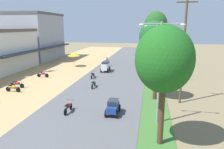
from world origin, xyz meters
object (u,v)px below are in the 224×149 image
parked_motorbike_fourth (17,84)px  median_tree_fourth (156,26)px  utility_pole_far (183,50)px  motorbike_ahead_third (93,83)px  vendor_umbrella (74,54)px  motorbike_ahead_fourth (93,74)px  utility_pole_near (165,41)px  median_tree_nearest (164,60)px  motorbike_ahead_fifth (107,62)px  car_hatchback_yellow (139,58)px  streetlamp_far (154,41)px  motorbike_ahead_second (68,107)px  car_van_white (106,66)px  parked_motorbike_fifth (43,74)px  streetlamp_near (160,67)px  parked_motorbike_third (13,88)px  median_tree_second (157,51)px  median_tree_third (153,37)px  car_hatchback_blue (113,106)px  streetlamp_mid (156,50)px  streetlamp_farthest (154,37)px

parked_motorbike_fourth → median_tree_fourth: bearing=51.2°
utility_pole_far → motorbike_ahead_third: 11.13m
utility_pole_far → vendor_umbrella: bearing=136.2°
vendor_umbrella → motorbike_ahead_fourth: vendor_umbrella is taller
utility_pole_near → median_tree_nearest: bearing=-93.7°
utility_pole_far → motorbike_ahead_fifth: bearing=121.7°
median_tree_nearest → car_hatchback_yellow: 31.96m
streetlamp_far → motorbike_ahead_second: (-7.44, -29.43, -3.70)m
median_tree_nearest → car_van_white: (-7.89, 20.52, -4.34)m
streetlamp_far → car_van_white: bearing=-121.9°
parked_motorbike_fifth → streetlamp_near: (15.88, -12.08, 3.87)m
median_tree_nearest → parked_motorbike_fourth: bearing=149.8°
parked_motorbike_third → median_tree_second: bearing=1.9°
median_tree_second → median_tree_third: bearing=91.5°
parked_motorbike_third → motorbike_ahead_fourth: motorbike_ahead_fourth is taller
streetlamp_far → motorbike_ahead_fifth: size_ratio=4.03×
parked_motorbike_third → motorbike_ahead_fifth: 18.90m
parked_motorbike_fifth → vendor_umbrella: bearing=80.3°
median_tree_fourth → car_hatchback_blue: bearing=-98.2°
median_tree_second → car_hatchback_yellow: bearing=97.0°
streetlamp_mid → car_van_white: 10.26m
streetlamp_farthest → motorbike_ahead_third: bearing=-102.0°
car_hatchback_yellow → motorbike_ahead_second: bearing=-99.2°
car_van_white → motorbike_ahead_fourth: bearing=-101.0°
median_tree_nearest → utility_pole_far: 8.21m
median_tree_second → motorbike_ahead_fifth: median_tree_second is taller
car_hatchback_blue → motorbike_ahead_third: (-3.69, 7.36, -0.17)m
streetlamp_mid → car_hatchback_blue: (-3.60, -10.84, -3.63)m
parked_motorbike_fifth → vendor_umbrella: size_ratio=0.71×
median_tree_fourth → car_hatchback_blue: size_ratio=5.03×
streetlamp_mid → motorbike_ahead_fifth: streetlamp_mid is taller
median_tree_second → motorbike_ahead_second: median_tree_second is taller
parked_motorbike_fifth → utility_pole_near: bearing=41.7°
parked_motorbike_fifth → car_van_white: car_van_white is taller
streetlamp_farthest → median_tree_third: bearing=-90.8°
parked_motorbike_third → parked_motorbike_fifth: (-0.17, 7.09, 0.00)m
streetlamp_farthest → median_tree_second: bearing=-90.2°
motorbike_ahead_fourth → vendor_umbrella: bearing=125.6°
motorbike_ahead_second → motorbike_ahead_fourth: size_ratio=1.00×
vendor_umbrella → parked_motorbike_fifth: bearing=-99.7°
utility_pole_far → motorbike_ahead_fourth: (-10.97, 8.00, -4.55)m
median_tree_fourth → utility_pole_far: bearing=-84.3°
parked_motorbike_fourth → utility_pole_far: 19.15m
streetlamp_far → motorbike_ahead_fourth: size_ratio=4.03×
median_tree_third → motorbike_ahead_fifth: size_ratio=4.47×
parked_motorbike_third → motorbike_ahead_second: bearing=-27.7°
median_tree_second → streetlamp_farthest: 37.20m
car_van_white → vendor_umbrella: bearing=153.1°
parked_motorbike_fourth → streetlamp_mid: streetlamp_mid is taller
car_van_white → motorbike_ahead_second: car_van_white is taller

